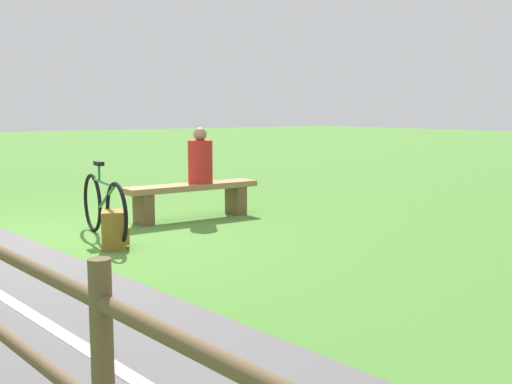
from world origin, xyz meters
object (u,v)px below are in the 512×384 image
bench (192,194)px  backpack (115,230)px  person_seated (200,159)px  bicycle (104,207)px

bench → backpack: bench is taller
person_seated → bicycle: 1.82m
bicycle → person_seated: bearing=115.4°
bicycle → backpack: bearing=-4.8°
bench → backpack: 2.00m
person_seated → backpack: (1.77, 1.15, -0.62)m
person_seated → bicycle: size_ratio=0.45×
bench → bicycle: size_ratio=1.14×
bicycle → bench: bearing=117.1°
bench → bicycle: (1.52, 0.59, 0.04)m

